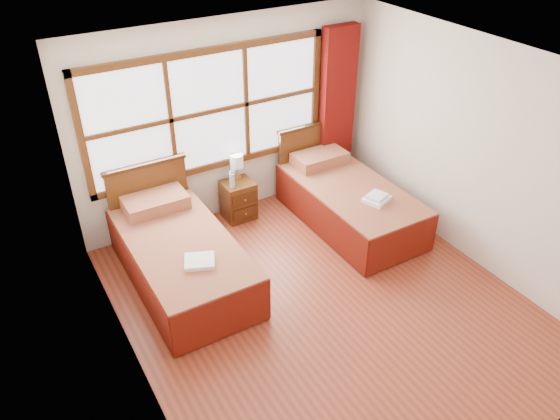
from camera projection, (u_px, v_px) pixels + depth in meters
floor at (323, 303)px, 5.96m from camera, size 4.50×4.50×0.00m
ceiling at (337, 71)px, 4.55m from camera, size 4.50×4.50×0.00m
wall_back at (227, 121)px, 6.89m from camera, size 4.00×0.00×4.00m
wall_left at (125, 270)px, 4.41m from camera, size 0.00×4.50×4.50m
wall_right at (476, 155)px, 6.11m from camera, size 0.00×4.50×4.50m
window at (209, 111)px, 6.64m from camera, size 3.16×0.06×1.56m
curtain at (337, 110)px, 7.54m from camera, size 0.50×0.16×2.30m
bed_left at (180, 255)px, 6.16m from camera, size 1.09×2.11×1.06m
bed_right at (347, 200)px, 7.16m from camera, size 1.06×2.08×1.03m
nightstand at (239, 200)px, 7.26m from camera, size 0.40×0.40×0.54m
towels_left at (200, 261)px, 5.64m from camera, size 0.39×0.37×0.05m
towels_right at (377, 198)px, 6.68m from camera, size 0.38×0.36×0.09m
lamp at (237, 162)px, 7.09m from camera, size 0.17×0.17×0.34m
bottle_near at (232, 180)px, 6.96m from camera, size 0.06×0.06×0.22m
bottle_far at (232, 178)px, 7.00m from camera, size 0.06×0.06×0.24m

